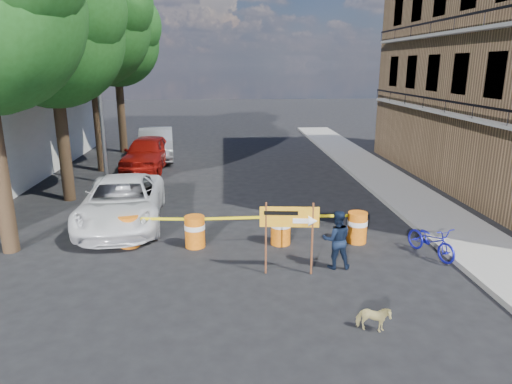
{
  "coord_description": "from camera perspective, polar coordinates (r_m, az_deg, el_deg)",
  "views": [
    {
      "loc": [
        -0.87,
        -10.16,
        4.96
      ],
      "look_at": [
        0.05,
        2.95,
        1.3
      ],
      "focal_mm": 32.0,
      "sensor_mm": 36.0,
      "label": 1
    }
  ],
  "objects": [
    {
      "name": "tree_mid_b",
      "position": [
        23.0,
        -19.91,
        19.07
      ],
      "size": [
        5.67,
        5.4,
        9.62
      ],
      "color": "#332316",
      "rests_on": "ground"
    },
    {
      "name": "streetlamp",
      "position": [
        20.31,
        -18.97,
        13.1
      ],
      "size": [
        1.25,
        0.18,
        8.0
      ],
      "color": "gray",
      "rests_on": "ground"
    },
    {
      "name": "sedan_red",
      "position": [
        23.1,
        -13.43,
        4.8
      ],
      "size": [
        2.25,
        4.91,
        1.63
      ],
      "primitive_type": "imported",
      "rotation": [
        0.0,
        0.0,
        -0.07
      ],
      "color": "maroon",
      "rests_on": "ground"
    },
    {
      "name": "sedan_silver",
      "position": [
        25.6,
        -12.37,
        5.93
      ],
      "size": [
        2.35,
        5.25,
        1.67
      ],
      "primitive_type": "imported",
      "rotation": [
        0.0,
        0.0,
        0.12
      ],
      "color": "#A0A1A7",
      "rests_on": "ground"
    },
    {
      "name": "barrel_mid_left",
      "position": [
        12.97,
        -7.65,
        -4.85
      ],
      "size": [
        0.58,
        0.58,
        0.9
      ],
      "color": "#CE5B0C",
      "rests_on": "ground"
    },
    {
      "name": "suv_white",
      "position": [
        15.21,
        -16.39,
        -1.2
      ],
      "size": [
        2.87,
        5.51,
        1.48
      ],
      "primitive_type": "imported",
      "rotation": [
        0.0,
        0.0,
        0.08
      ],
      "color": "white",
      "rests_on": "ground"
    },
    {
      "name": "bicycle",
      "position": [
        13.01,
        21.21,
        -4.05
      ],
      "size": [
        0.85,
        1.02,
        1.66
      ],
      "primitive_type": "imported",
      "rotation": [
        0.0,
        0.0,
        0.36
      ],
      "color": "#1516B2",
      "rests_on": "ground"
    },
    {
      "name": "tree_mid_a",
      "position": [
        18.17,
        -24.04,
        17.59
      ],
      "size": [
        5.25,
        5.0,
        8.68
      ],
      "color": "#332316",
      "rests_on": "ground"
    },
    {
      "name": "barrel_mid_right",
      "position": [
        13.07,
        3.11,
        -4.55
      ],
      "size": [
        0.58,
        0.58,
        0.9
      ],
      "color": "#CE5B0C",
      "rests_on": "ground"
    },
    {
      "name": "dog",
      "position": [
        9.35,
        14.45,
        -15.08
      ],
      "size": [
        0.71,
        0.47,
        0.55
      ],
      "primitive_type": "imported",
      "rotation": [
        0.0,
        0.0,
        1.27
      ],
      "color": "#CBBD74",
      "rests_on": "ground"
    },
    {
      "name": "tree_far",
      "position": [
        27.82,
        -17.0,
        17.51
      ],
      "size": [
        5.04,
        4.8,
        8.84
      ],
      "color": "#332316",
      "rests_on": "ground"
    },
    {
      "name": "pedestrian",
      "position": [
        11.65,
        10.05,
        -5.87
      ],
      "size": [
        0.76,
        0.61,
        1.51
      ],
      "primitive_type": "imported",
      "rotation": [
        0.0,
        0.0,
        3.09
      ],
      "color": "black",
      "rests_on": "ground"
    },
    {
      "name": "sidewalk_east",
      "position": [
        18.3,
        18.87,
        -0.78
      ],
      "size": [
        2.4,
        40.0,
        0.15
      ],
      "primitive_type": "cube",
      "color": "gray",
      "rests_on": "ground"
    },
    {
      "name": "ground",
      "position": [
        11.34,
        0.78,
        -10.38
      ],
      "size": [
        120.0,
        120.0,
        0.0
      ],
      "primitive_type": "plane",
      "color": "black",
      "rests_on": "ground"
    },
    {
      "name": "barrel_far_right",
      "position": [
        13.49,
        12.52,
        -4.26
      ],
      "size": [
        0.58,
        0.58,
        0.9
      ],
      "color": "#CE5B0C",
      "rests_on": "ground"
    },
    {
      "name": "barrel_far_left",
      "position": [
        13.39,
        -15.57,
        -4.64
      ],
      "size": [
        0.58,
        0.58,
        0.9
      ],
      "color": "#CE5B0C",
      "rests_on": "ground"
    },
    {
      "name": "detour_sign",
      "position": [
        10.96,
        5.14,
        -3.82
      ],
      "size": [
        1.42,
        0.3,
        1.83
      ],
      "rotation": [
        0.0,
        0.0,
        -0.1
      ],
      "color": "#592D19",
      "rests_on": "ground"
    }
  ]
}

